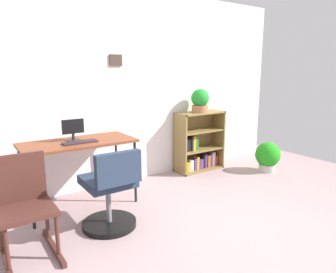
% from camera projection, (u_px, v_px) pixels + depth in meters
% --- Properties ---
extents(ground_plane, '(6.24, 6.24, 0.00)m').
position_uv_depth(ground_plane, '(247.00, 251.00, 2.60)').
color(ground_plane, '#A18889').
extents(wall_back, '(5.20, 0.12, 2.50)m').
position_uv_depth(wall_back, '(126.00, 89.00, 4.08)').
color(wall_back, silver).
rests_on(wall_back, ground_plane).
extents(desk, '(1.18, 0.57, 0.74)m').
position_uv_depth(desk, '(78.00, 146.00, 3.35)').
color(desk, brown).
rests_on(desk, ground_plane).
extents(monitor, '(0.23, 0.15, 0.24)m').
position_uv_depth(monitor, '(73.00, 130.00, 3.33)').
color(monitor, '#262628').
rests_on(monitor, desk).
extents(keyboard, '(0.36, 0.12, 0.02)m').
position_uv_depth(keyboard, '(80.00, 142.00, 3.25)').
color(keyboard, '#302124').
rests_on(keyboard, desk).
extents(office_chair, '(0.52, 0.55, 0.80)m').
position_uv_depth(office_chair, '(111.00, 194.00, 2.91)').
color(office_chair, black).
rests_on(office_chair, ground_plane).
extents(rocking_chair, '(0.42, 0.64, 0.82)m').
position_uv_depth(rocking_chair, '(24.00, 205.00, 2.51)').
color(rocking_chair, '#47241D').
rests_on(rocking_chair, ground_plane).
extents(bookshelf_low, '(0.76, 0.30, 0.88)m').
position_uv_depth(bookshelf_low, '(197.00, 145.00, 4.69)').
color(bookshelf_low, olive).
rests_on(bookshelf_low, ground_plane).
extents(potted_plant_on_shelf, '(0.26, 0.26, 0.34)m').
position_uv_depth(potted_plant_on_shelf, '(200.00, 101.00, 4.50)').
color(potted_plant_on_shelf, '#9E6642').
rests_on(potted_plant_on_shelf, bookshelf_low).
extents(potted_plant_floor, '(0.37, 0.37, 0.44)m').
position_uv_depth(potted_plant_floor, '(268.00, 156.00, 4.63)').
color(potted_plant_floor, '#B7B2A8').
rests_on(potted_plant_floor, ground_plane).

